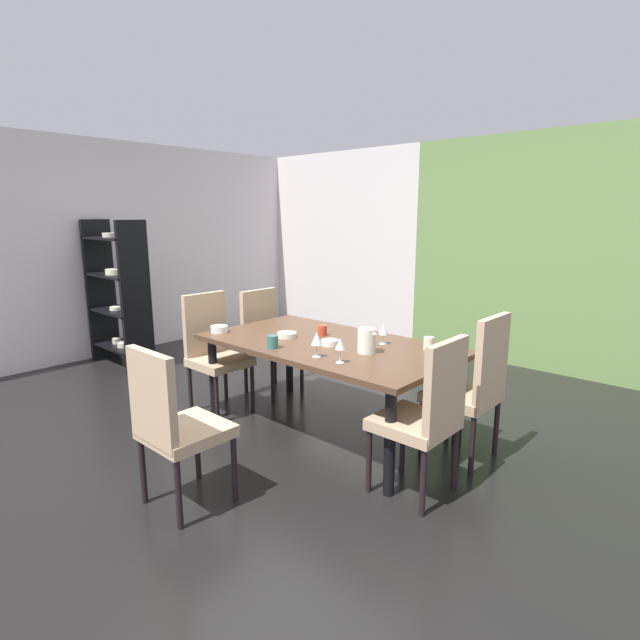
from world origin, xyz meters
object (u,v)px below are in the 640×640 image
Objects in this scene: chair_right_near at (427,412)px; wine_glass_east at (317,339)px; pitcher_near_shelf at (367,341)px; cup_front at (322,330)px; cup_right at (273,342)px; cup_center at (429,343)px; chair_left_near at (214,348)px; display_shelf at (117,293)px; wine_glass_rear at (383,330)px; serving_bowl_west at (330,343)px; wine_glass_left at (340,345)px; dining_table at (328,351)px; chair_head_near at (173,422)px; serving_bowl_south at (219,329)px; chair_right_far at (474,384)px; chair_left_far at (267,337)px; serving_bowl_near_window at (287,335)px.

wine_glass_east is (-0.84, -0.05, 0.31)m from chair_right_near.
chair_right_near is at bearing -22.40° from pitcher_near_shelf.
cup_front is 0.88× the size of cup_right.
chair_left_near is at bearing -159.87° from cup_center.
wine_glass_rear is (3.32, 0.44, 0.02)m from display_shelf.
chair_left_near reaches higher than serving_bowl_west.
wine_glass_left reaches higher than cup_front.
dining_table is at bearing 138.68° from serving_bowl_west.
chair_right_near is 7.59× the size of serving_bowl_west.
wine_glass_east is at bearing -2.79° from display_shelf.
cup_front is 0.47× the size of pitcher_near_shelf.
wine_glass_rear is at bearing 47.77° from serving_bowl_west.
chair_left_near is 0.63× the size of display_shelf.
chair_left_near is 1.05× the size of chair_head_near.
dining_table is 11.59× the size of wine_glass_left.
serving_bowl_south is (-0.89, -0.36, 0.10)m from dining_table.
chair_left_near is 1.17m from serving_bowl_west.
chair_right_near reaches higher than serving_bowl_west.
chair_head_near is (0.04, -1.39, -0.12)m from dining_table.
chair_left_near is at bearing 106.44° from chair_right_far.
serving_bowl_west is at bearing 110.95° from chair_right_far.
serving_bowl_west is (1.12, -0.37, 0.21)m from chair_left_far.
serving_bowl_near_window is at bearing 106.57° from chair_right_far.
cup_front is (0.87, -0.18, 0.23)m from chair_left_far.
wine_glass_east is 0.37m from pitcher_near_shelf.
chair_right_near is at bearing 4.26° from cup_right.
pitcher_near_shelf reaches higher than dining_table.
chair_head_near is at bearing -76.76° from cup_right.
chair_right_near is 7.05× the size of serving_bowl_south.
chair_right_far is 1.05× the size of chair_right_near.
chair_right_far is 2.19m from chair_left_near.
chair_right_far is 0.76m from wine_glass_rear.
wine_glass_left is 0.78m from cup_front.
chair_right_near is 1.42m from serving_bowl_near_window.
chair_right_far is 6.66× the size of wine_glass_rear.
chair_right_near reaches higher than wine_glass_rear.
chair_left_far is 5.81× the size of wine_glass_left.
serving_bowl_near_window is at bearing 106.18° from chair_left_near.
dining_table is 0.37m from serving_bowl_near_window.
chair_left_near is 1.00m from cup_front.
chair_head_near reaches higher than serving_bowl_south.
serving_bowl_near_window is (-0.39, 1.28, 0.21)m from chair_head_near.
display_shelf reaches higher than wine_glass_rear.
wine_glass_rear is at bearing -165.01° from cup_center.
wine_glass_left is 0.81m from serving_bowl_near_window.
chair_right_near is 5.66× the size of pitcher_near_shelf.
chair_right_far is 1.07× the size of chair_head_near.
chair_right_near is 0.94m from wine_glass_rear.
chair_head_near is 11.72× the size of cup_front.
chair_left_far is at bearing 151.91° from wine_glass_east.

